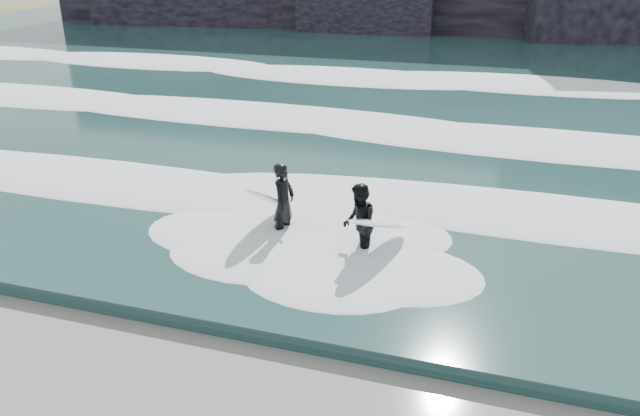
% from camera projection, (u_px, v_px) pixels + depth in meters
% --- Properties ---
extents(sea, '(90.00, 52.00, 0.30)m').
position_uv_depth(sea, '(456.00, 69.00, 33.11)').
color(sea, '#1E3E3D').
rests_on(sea, ground).
extents(foam_near, '(60.00, 3.20, 0.20)m').
position_uv_depth(foam_near, '(367.00, 198.00, 15.45)').
color(foam_near, white).
rests_on(foam_near, sea).
extents(foam_mid, '(60.00, 4.00, 0.24)m').
position_uv_depth(foam_mid, '(415.00, 126.00, 21.59)').
color(foam_mid, white).
rests_on(foam_mid, sea).
extents(foam_far, '(60.00, 4.80, 0.30)m').
position_uv_depth(foam_far, '(447.00, 77.00, 29.48)').
color(foam_far, white).
rests_on(foam_far, sea).
extents(surfer_left, '(1.01, 1.84, 1.82)m').
position_uv_depth(surfer_left, '(281.00, 202.00, 13.86)').
color(surfer_left, black).
rests_on(surfer_left, ground).
extents(surfer_right, '(1.49, 2.13, 1.72)m').
position_uv_depth(surfer_right, '(361.00, 224.00, 12.90)').
color(surfer_right, black).
rests_on(surfer_right, ground).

